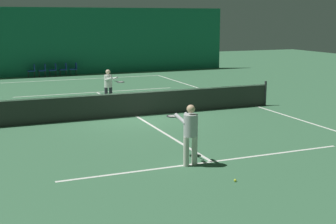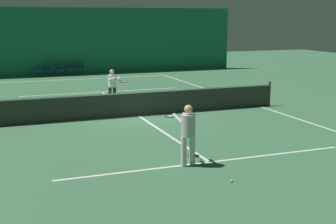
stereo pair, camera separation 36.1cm
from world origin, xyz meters
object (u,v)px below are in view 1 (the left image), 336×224
(courtside_chair_2, at_px, (54,69))
(courtside_chair_4, at_px, (74,68))
(tennis_net, at_px, (136,103))
(courtside_chair_1, at_px, (43,69))
(player_near, at_px, (190,130))
(courtside_chair_3, at_px, (64,69))
(courtside_chair_0, at_px, (32,70))
(player_far, at_px, (109,84))
(tennis_ball, at_px, (235,180))

(courtside_chair_2, bearing_deg, courtside_chair_4, 90.00)
(tennis_net, bearing_deg, courtside_chair_4, 88.55)
(tennis_net, bearing_deg, courtside_chair_1, 96.80)
(tennis_net, xyz_separation_m, player_near, (-0.66, -6.42, 0.43))
(player_near, xyz_separation_m, courtside_chair_3, (0.34, 20.39, -0.45))
(player_near, distance_m, courtside_chair_0, 20.46)
(courtside_chair_2, bearing_deg, courtside_chair_1, -90.00)
(courtside_chair_0, distance_m, courtside_chair_3, 2.02)
(player_near, relative_size, courtside_chair_2, 1.91)
(player_near, xyz_separation_m, courtside_chair_0, (-1.67, 20.39, -0.45))
(courtside_chair_2, xyz_separation_m, courtside_chair_3, (0.67, 0.00, 0.00))
(player_far, relative_size, courtside_chair_0, 1.83)
(courtside_chair_0, bearing_deg, courtside_chair_1, 90.00)
(courtside_chair_1, height_order, courtside_chair_3, same)
(tennis_ball, bearing_deg, tennis_net, 88.51)
(player_near, relative_size, courtside_chair_1, 1.91)
(courtside_chair_0, bearing_deg, tennis_ball, 5.54)
(courtside_chair_0, xyz_separation_m, courtside_chair_1, (0.67, 0.00, 0.00))
(player_near, height_order, courtside_chair_3, player_near)
(tennis_net, distance_m, tennis_ball, 8.00)
(player_far, bearing_deg, courtside_chair_2, 164.80)
(player_far, bearing_deg, tennis_ball, -18.51)
(tennis_net, relative_size, player_near, 7.46)
(courtside_chair_2, distance_m, tennis_ball, 21.98)
(courtside_chair_1, relative_size, courtside_chair_3, 1.00)
(player_near, relative_size, player_far, 1.05)
(courtside_chair_1, xyz_separation_m, courtside_chair_3, (1.35, 0.00, 0.00))
(tennis_net, xyz_separation_m, courtside_chair_3, (-0.32, 13.97, -0.03))
(player_near, relative_size, courtside_chair_0, 1.91)
(courtside_chair_4, bearing_deg, courtside_chair_3, -90.00)
(tennis_net, height_order, tennis_ball, tennis_net)
(player_far, distance_m, courtside_chair_0, 11.26)
(courtside_chair_1, relative_size, courtside_chair_2, 1.00)
(player_far, relative_size, courtside_chair_3, 1.83)
(player_far, bearing_deg, player_near, -21.24)
(player_near, distance_m, tennis_ball, 1.87)
(courtside_chair_1, bearing_deg, courtside_chair_4, 90.00)
(courtside_chair_0, height_order, courtside_chair_4, same)
(courtside_chair_0, xyz_separation_m, courtside_chair_4, (2.69, 0.00, 0.00))
(tennis_net, distance_m, courtside_chair_4, 13.98)
(player_near, relative_size, tennis_ball, 24.36)
(courtside_chair_2, height_order, courtside_chair_3, same)
(courtside_chair_0, relative_size, tennis_ball, 12.73)
(player_far, relative_size, courtside_chair_1, 1.83)
(player_far, height_order, courtside_chair_2, player_far)
(tennis_ball, bearing_deg, player_near, 106.18)
(courtside_chair_1, distance_m, tennis_ball, 22.01)
(courtside_chair_1, distance_m, courtside_chair_3, 1.35)
(courtside_chair_2, height_order, tennis_ball, courtside_chair_2)
(courtside_chair_4, bearing_deg, player_far, -3.27)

